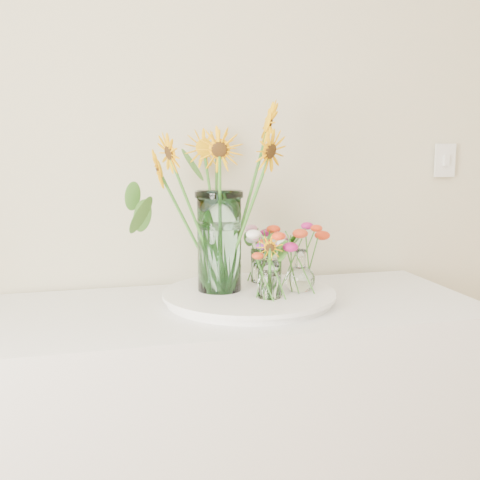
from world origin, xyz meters
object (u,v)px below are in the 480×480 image
at_px(counter, 240,448).
at_px(small_vase_b, 300,271).
at_px(tray, 249,297).
at_px(small_vase_a, 270,280).
at_px(mason_jar, 219,242).
at_px(small_vase_c, 261,266).

bearing_deg(counter, small_vase_b, 1.67).
bearing_deg(tray, small_vase_a, -64.60).
relative_size(tray, mason_jar, 1.60).
distance_m(tray, small_vase_a, 0.11).
relative_size(tray, small_vase_c, 4.42).
height_order(counter, mason_jar, mason_jar).
distance_m(counter, small_vase_c, 0.56).
distance_m(counter, small_vase_a, 0.54).
xyz_separation_m(mason_jar, small_vase_a, (0.12, -0.12, -0.09)).
relative_size(tray, small_vase_b, 3.78).
distance_m(counter, tray, 0.46).
bearing_deg(small_vase_c, tray, -121.25).
xyz_separation_m(tray, small_vase_b, (0.15, -0.02, 0.08)).
height_order(tray, mason_jar, mason_jar).
distance_m(tray, small_vase_b, 0.17).
bearing_deg(mason_jar, small_vase_c, 25.69).
bearing_deg(counter, small_vase_c, 53.12).
bearing_deg(small_vase_a, small_vase_c, 80.82).
relative_size(counter, small_vase_b, 10.87).
height_order(small_vase_a, small_vase_b, small_vase_b).
bearing_deg(counter, small_vase_a, -37.30).
bearing_deg(small_vase_a, mason_jar, 133.81).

